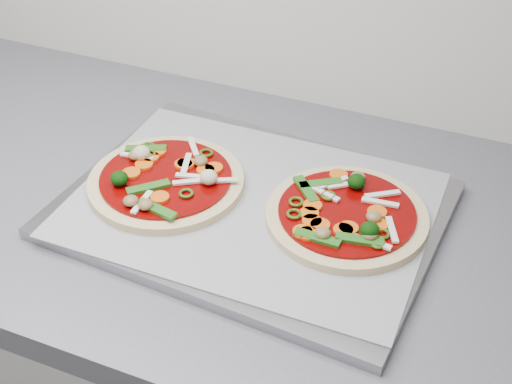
% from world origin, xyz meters
% --- Properties ---
extents(baking_tray, '(0.51, 0.39, 0.02)m').
position_xyz_m(baking_tray, '(-0.54, 1.29, 0.91)').
color(baking_tray, gray).
rests_on(baking_tray, countertop).
extents(parchment, '(0.46, 0.34, 0.00)m').
position_xyz_m(parchment, '(-0.54, 1.29, 0.92)').
color(parchment, '#97979C').
rests_on(parchment, baking_tray).
extents(pizza_left, '(0.27, 0.27, 0.04)m').
position_xyz_m(pizza_left, '(-0.67, 1.28, 0.93)').
color(pizza_left, '#D6BC84').
rests_on(pizza_left, parchment).
extents(pizza_right, '(0.22, 0.22, 0.04)m').
position_xyz_m(pizza_right, '(-0.42, 1.31, 0.93)').
color(pizza_right, '#D6BC84').
rests_on(pizza_right, parchment).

